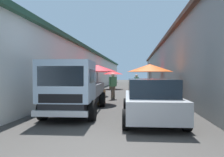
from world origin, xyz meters
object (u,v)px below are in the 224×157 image
object	(u,v)px
delivery_truck	(73,89)
fruit_stall_near_left	(97,73)
vendor_by_crates	(113,84)
plastic_stool	(75,97)
fruit_stall_near_right	(152,74)
fruit_stall_far_left	(93,72)
fruit_stall_far_right	(113,75)
vendor_in_shade	(136,83)
hatchback_car	(150,99)
fruit_stall_mid_lane	(150,72)

from	to	relation	value
delivery_truck	fruit_stall_near_left	bearing A→B (deg)	-4.89
vendor_by_crates	plastic_stool	world-z (taller)	vendor_by_crates
fruit_stall_near_right	fruit_stall_far_left	xyz separation A→B (m)	(-4.60, 4.74, 0.09)
fruit_stall_far_right	plastic_stool	world-z (taller)	fruit_stall_far_right
delivery_truck	plastic_stool	xyz separation A→B (m)	(3.50, 1.01, -0.71)
fruit_stall_far_left	fruit_stall_far_right	size ratio (longest dim) A/B	1.06
vendor_by_crates	vendor_in_shade	bearing A→B (deg)	-29.73
fruit_stall_far_right	plastic_stool	size ratio (longest dim) A/B	5.23
delivery_truck	vendor_in_shade	world-z (taller)	delivery_truck
hatchback_car	vendor_by_crates	xyz separation A→B (m)	(5.82, 2.00, 0.25)
fruit_stall_near_right	plastic_stool	world-z (taller)	fruit_stall_near_right
fruit_stall_mid_lane	vendor_in_shade	bearing A→B (deg)	10.50
vendor_by_crates	fruit_stall_near_right	bearing A→B (deg)	-24.41
fruit_stall_near_right	hatchback_car	size ratio (longest dim) A/B	0.58
hatchback_car	vendor_in_shade	bearing A→B (deg)	3.09
fruit_stall_near_right	vendor_in_shade	size ratio (longest dim) A/B	1.44
hatchback_car	fruit_stall_mid_lane	bearing A→B (deg)	-3.47
hatchback_car	vendor_by_crates	world-z (taller)	vendor_by_crates
fruit_stall_mid_lane	fruit_stall_far_right	world-z (taller)	fruit_stall_mid_lane
fruit_stall_near_left	fruit_stall_far_right	world-z (taller)	fruit_stall_near_left
fruit_stall_far_left	vendor_by_crates	world-z (taller)	fruit_stall_far_left
fruit_stall_near_left	fruit_stall_far_left	bearing A→B (deg)	15.42
fruit_stall_near_right	delivery_truck	bearing A→B (deg)	162.19
fruit_stall_far_left	fruit_stall_mid_lane	world-z (taller)	fruit_stall_far_left
fruit_stall_far_right	vendor_in_shade	xyz separation A→B (m)	(-6.39, -2.61, -0.66)
delivery_truck	hatchback_car	bearing A→B (deg)	-95.34
fruit_stall_far_right	plastic_stool	distance (m)	11.24
fruit_stall_near_left	fruit_stall_far_right	distance (m)	11.20
fruit_stall_far_right	fruit_stall_far_left	bearing A→B (deg)	174.56
fruit_stall_far_right	delivery_truck	world-z (taller)	fruit_stall_far_right
plastic_stool	vendor_in_shade	bearing A→B (deg)	-36.11
fruit_stall_near_left	fruit_stall_far_left	world-z (taller)	fruit_stall_far_left
fruit_stall_far_left	plastic_stool	xyz separation A→B (m)	(-4.05, 0.17, -1.45)
fruit_stall_near_left	delivery_truck	xyz separation A→B (m)	(-3.45, 0.29, -0.64)
fruit_stall_mid_lane	plastic_stool	bearing A→B (deg)	100.49
fruit_stall_far_right	delivery_truck	xyz separation A→B (m)	(-14.64, -0.16, -0.56)
fruit_stall_far_left	hatchback_car	bearing A→B (deg)	-154.41
fruit_stall_near_left	fruit_stall_near_right	xyz separation A→B (m)	(8.71, -3.61, 0.01)
vendor_by_crates	vendor_in_shade	size ratio (longest dim) A/B	1.04
fruit_stall_near_left	vendor_in_shade	bearing A→B (deg)	-24.16
hatchback_car	plastic_stool	world-z (taller)	hatchback_car
vendor_by_crates	plastic_stool	size ratio (longest dim) A/B	3.88
hatchback_car	fruit_stall_near_left	bearing A→B (deg)	35.11
vendor_in_shade	plastic_stool	bearing A→B (deg)	143.89
hatchback_car	delivery_truck	xyz separation A→B (m)	(0.27, 2.91, 0.30)
fruit_stall_far_right	hatchback_car	xyz separation A→B (m)	(-14.91, -3.07, -0.86)
fruit_stall_near_left	hatchback_car	size ratio (longest dim) A/B	0.56
fruit_stall_near_left	fruit_stall_far_right	size ratio (longest dim) A/B	0.98
fruit_stall_near_right	hatchback_car	world-z (taller)	fruit_stall_near_right
delivery_truck	vendor_by_crates	distance (m)	5.63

